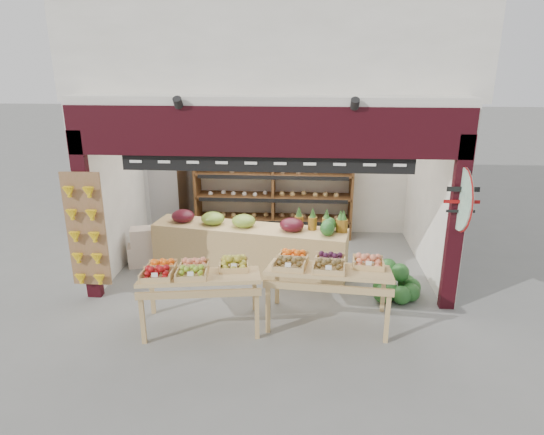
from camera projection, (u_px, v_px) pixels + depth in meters
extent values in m
plane|color=slate|center=(271.00, 273.00, 8.59)|extent=(60.00, 60.00, 0.00)
cube|color=white|center=(279.00, 162.00, 10.28)|extent=(5.76, 0.18, 3.00)
cube|color=white|center=(122.00, 180.00, 8.86)|extent=(0.18, 3.38, 3.00)
cube|color=white|center=(432.00, 185.00, 8.50)|extent=(0.18, 3.38, 3.00)
cube|color=white|center=(274.00, 93.00, 8.18)|extent=(5.76, 3.38, 0.12)
cube|color=white|center=(278.00, 24.00, 8.86)|extent=(6.36, 4.60, 2.40)
cube|color=black|center=(266.00, 132.00, 6.75)|extent=(5.70, 0.14, 0.70)
cube|color=black|center=(86.00, 217.00, 7.36)|extent=(0.22, 0.14, 2.65)
cube|color=black|center=(456.00, 225.00, 7.00)|extent=(0.22, 0.14, 2.65)
cube|color=black|center=(266.00, 163.00, 6.93)|extent=(4.20, 0.05, 0.26)
cylinder|color=white|center=(274.00, 145.00, 6.91)|extent=(0.34, 0.05, 0.34)
cube|color=#936243|center=(86.00, 230.00, 7.33)|extent=(0.60, 0.04, 1.80)
cylinder|color=#BCEDCF|center=(461.00, 199.00, 6.78)|extent=(0.04, 0.90, 0.90)
cylinder|color=maroon|center=(462.00, 200.00, 6.75)|extent=(0.01, 0.92, 0.92)
cube|color=brown|center=(198.00, 194.00, 10.26)|extent=(0.05, 0.54, 1.72)
cube|color=brown|center=(273.00, 196.00, 10.15)|extent=(0.05, 0.54, 1.72)
cube|color=brown|center=(351.00, 197.00, 10.05)|extent=(0.05, 0.54, 1.72)
cube|color=brown|center=(273.00, 218.00, 10.31)|extent=(3.22, 0.54, 0.04)
cube|color=brown|center=(273.00, 196.00, 10.15)|extent=(3.22, 0.54, 0.04)
cube|color=brown|center=(274.00, 173.00, 10.00)|extent=(3.22, 0.54, 0.04)
cube|color=brown|center=(274.00, 155.00, 9.88)|extent=(3.22, 0.54, 0.04)
cone|color=olive|center=(211.00, 148.00, 9.92)|extent=(0.32, 0.32, 0.28)
cone|color=olive|center=(253.00, 148.00, 9.86)|extent=(0.32, 0.32, 0.28)
cone|color=olive|center=(295.00, 149.00, 9.80)|extent=(0.32, 0.32, 0.28)
cone|color=olive|center=(337.00, 149.00, 9.75)|extent=(0.32, 0.32, 0.28)
cube|color=silver|center=(169.00, 191.00, 10.16)|extent=(0.86, 0.86, 1.92)
cube|color=silver|center=(141.00, 255.00, 8.85)|extent=(0.53, 0.46, 0.39)
cube|color=silver|center=(142.00, 237.00, 8.73)|extent=(0.49, 0.43, 0.32)
cube|color=#15511C|center=(172.00, 256.00, 8.88)|extent=(0.51, 0.43, 0.32)
cube|color=silver|center=(172.00, 249.00, 9.25)|extent=(0.46, 0.40, 0.30)
cube|color=tan|center=(249.00, 250.00, 8.49)|extent=(3.45, 1.24, 0.85)
ellipsoid|color=#59141E|center=(183.00, 216.00, 8.61)|extent=(0.41, 0.38, 0.23)
ellipsoid|color=#8CB23F|center=(213.00, 218.00, 8.48)|extent=(0.41, 0.38, 0.23)
ellipsoid|color=#8CB23F|center=(244.00, 221.00, 8.35)|extent=(0.41, 0.38, 0.23)
ellipsoid|color=#59141E|center=(292.00, 225.00, 8.15)|extent=(0.41, 0.38, 0.23)
cylinder|color=olive|center=(299.00, 222.00, 8.26)|extent=(0.15, 0.15, 0.22)
cylinder|color=olive|center=(312.00, 223.00, 8.21)|extent=(0.15, 0.15, 0.22)
cylinder|color=olive|center=(326.00, 224.00, 8.15)|extent=(0.15, 0.15, 0.22)
cylinder|color=olive|center=(340.00, 225.00, 8.10)|extent=(0.15, 0.15, 0.22)
cylinder|color=olive|center=(343.00, 226.00, 8.09)|extent=(0.15, 0.15, 0.22)
cube|color=tan|center=(201.00, 276.00, 6.68)|extent=(1.75, 1.13, 0.24)
cube|color=tan|center=(143.00, 321.00, 6.39)|extent=(0.07, 0.07, 0.66)
cube|color=tan|center=(257.00, 316.00, 6.50)|extent=(0.07, 0.07, 0.66)
cube|color=tan|center=(152.00, 293.00, 7.14)|extent=(0.07, 0.07, 0.66)
cube|color=tan|center=(254.00, 289.00, 7.25)|extent=(0.07, 0.07, 0.66)
cube|color=tan|center=(329.00, 270.00, 6.78)|extent=(1.80, 1.11, 0.25)
cube|color=tan|center=(268.00, 309.00, 6.64)|extent=(0.07, 0.07, 0.71)
cube|color=tan|center=(387.00, 319.00, 6.40)|extent=(0.07, 0.07, 0.71)
cube|color=tan|center=(277.00, 282.00, 7.44)|extent=(0.07, 0.07, 0.71)
cube|color=tan|center=(383.00, 290.00, 7.20)|extent=(0.07, 0.07, 0.71)
sphere|color=#174618|center=(390.00, 292.00, 7.58)|extent=(0.29, 0.29, 0.29)
sphere|color=#174618|center=(411.00, 292.00, 7.56)|extent=(0.29, 0.29, 0.29)
sphere|color=#174618|center=(387.00, 283.00, 7.88)|extent=(0.29, 0.29, 0.29)
sphere|color=#174618|center=(407.00, 283.00, 7.86)|extent=(0.29, 0.29, 0.29)
sphere|color=#174618|center=(400.00, 272.00, 7.63)|extent=(0.29, 0.29, 0.29)
sphere|color=#174618|center=(402.00, 295.00, 7.47)|extent=(0.29, 0.29, 0.29)
sphere|color=#174618|center=(382.00, 287.00, 7.73)|extent=(0.29, 0.29, 0.29)
sphere|color=#174618|center=(388.00, 267.00, 7.81)|extent=(0.29, 0.29, 0.29)
sphere|color=#174618|center=(412.00, 287.00, 7.73)|extent=(0.29, 0.29, 0.29)
sphere|color=#174618|center=(383.00, 294.00, 7.51)|extent=(0.29, 0.29, 0.29)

